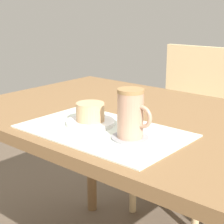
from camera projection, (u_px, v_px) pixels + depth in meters
name	position (u px, v px, depth m)	size (l,w,h in m)	color
dining_table	(132.00, 136.00, 1.28)	(1.15, 0.78, 0.72)	brown
wooden_chair	(188.00, 122.00, 1.97)	(0.45, 0.45, 0.86)	#D1B27F
placemat	(103.00, 131.00, 1.08)	(0.48, 0.30, 0.00)	silver
pastry_plate	(90.00, 122.00, 1.13)	(0.15, 0.15, 0.01)	white
pastry	(90.00, 112.00, 1.12)	(0.09, 0.09, 0.05)	tan
coffee_coaster	(130.00, 138.00, 1.02)	(0.10, 0.10, 0.01)	#99999E
coffee_mug	(131.00, 113.00, 0.99)	(0.10, 0.07, 0.13)	tan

